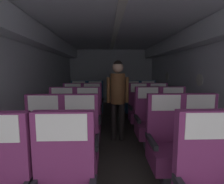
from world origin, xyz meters
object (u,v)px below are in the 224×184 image
object	(u,v)px
seat_b_right_window	(167,145)
seat_c_right_window	(149,122)
seat_c_right_aisle	(174,122)
seat_c_left_window	(62,123)
seat_c_left_aisle	(88,123)
seat_e_left_aisle	(95,103)
seat_e_right_window	(132,103)
seat_b_right_aisle	(202,144)
seat_d_right_aisle	(159,110)
seat_e_left_window	(79,103)
seat_b_left_window	(42,147)
seat_d_right_window	(139,110)
seat_e_right_aisle	(148,103)
flight_attendant	(118,92)
seat_d_left_aisle	(92,110)
seat_d_left_window	(73,111)
seat_b_left_aisle	(79,146)

from	to	relation	value
seat_b_right_window	seat_c_right_window	distance (m)	0.96
seat_b_right_window	seat_c_right_aisle	xyz separation A→B (m)	(0.46, 0.94, 0.00)
seat_c_left_window	seat_c_left_aisle	bearing A→B (deg)	-0.67
seat_e_left_aisle	seat_e_right_window	distance (m)	1.07
seat_b_right_aisle	seat_d_right_aisle	size ratio (longest dim) A/B	1.00
seat_c_right_window	seat_e_left_window	world-z (taller)	same
seat_b_left_window	seat_b_right_window	size ratio (longest dim) A/B	1.00
seat_c_right_aisle	seat_d_right_window	xyz separation A→B (m)	(-0.46, 0.93, 0.00)
seat_b_left_window	seat_c_right_aisle	bearing A→B (deg)	25.31
seat_c_left_window	seat_b_left_window	bearing A→B (deg)	-89.55
seat_e_right_aisle	flight_attendant	world-z (taller)	flight_attendant
seat_d_right_window	seat_e_right_window	world-z (taller)	same
seat_b_left_window	flight_attendant	distance (m)	1.72
seat_b_right_aisle	seat_e_left_aisle	size ratio (longest dim) A/B	1.00
seat_c_right_window	seat_d_right_aisle	bearing A→B (deg)	63.12
seat_b_right_aisle	seat_d_right_aisle	xyz separation A→B (m)	(0.01, 1.85, 0.00)
seat_c_right_window	flight_attendant	size ratio (longest dim) A/B	0.69
seat_d_right_aisle	flight_attendant	distance (m)	1.25
seat_b_right_window	seat_c_left_aisle	distance (m)	1.43
seat_b_left_window	seat_d_left_aisle	xyz separation A→B (m)	(0.44, 1.89, 0.00)
seat_b_left_window	seat_d_left_window	size ratio (longest dim) A/B	1.00
seat_b_right_window	seat_e_right_window	bearing A→B (deg)	90.13
seat_c_left_window	seat_d_right_aisle	xyz separation A→B (m)	(2.00, 0.93, 0.00)
seat_c_left_aisle	seat_d_right_aisle	xyz separation A→B (m)	(1.55, 0.93, 0.00)
seat_b_left_aisle	flight_attendant	bearing A→B (deg)	66.88
seat_c_left_aisle	seat_e_right_aisle	size ratio (longest dim) A/B	1.00
seat_c_left_window	seat_e_left_aisle	world-z (taller)	same
seat_b_left_aisle	seat_e_left_aisle	xyz separation A→B (m)	(0.01, 2.82, 0.00)
seat_d_right_aisle	seat_e_left_aisle	size ratio (longest dim) A/B	1.00
seat_b_right_window	seat_e_left_window	bearing A→B (deg)	118.77
seat_c_left_aisle	seat_e_left_aisle	bearing A→B (deg)	89.70
seat_e_right_window	seat_c_right_aisle	bearing A→B (deg)	-75.95
seat_d_right_window	seat_e_right_window	xyz separation A→B (m)	(-0.01, 0.94, 0.00)
seat_d_left_aisle	seat_e_left_window	bearing A→B (deg)	116.14
seat_c_left_aisle	seat_e_right_aisle	bearing A→B (deg)	50.66
seat_c_left_window	seat_c_right_window	xyz separation A→B (m)	(1.54, 0.02, 0.00)
seat_e_left_window	seat_b_right_aisle	bearing A→B (deg)	-54.55
seat_b_left_aisle	seat_e_right_aisle	bearing A→B (deg)	61.26
seat_b_right_window	seat_d_left_aisle	world-z (taller)	same
seat_b_right_aisle	flight_attendant	world-z (taller)	flight_attendant
seat_b_right_window	seat_e_left_aisle	distance (m)	3.02
seat_c_right_aisle	seat_e_right_window	bearing A→B (deg)	104.05
seat_e_left_aisle	seat_e_right_aisle	size ratio (longest dim) A/B	1.00
seat_b_right_window	seat_c_left_window	bearing A→B (deg)	148.67
seat_b_left_aisle	seat_d_left_aisle	size ratio (longest dim) A/B	1.00
seat_b_left_window	seat_e_right_aisle	distance (m)	3.45
seat_b_right_window	seat_e_left_aisle	size ratio (longest dim) A/B	1.00
seat_c_right_window	seat_e_right_aisle	size ratio (longest dim) A/B	1.00
seat_c_right_aisle	seat_d_left_aisle	world-z (taller)	same
seat_c_left_aisle	seat_e_left_window	bearing A→B (deg)	103.61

